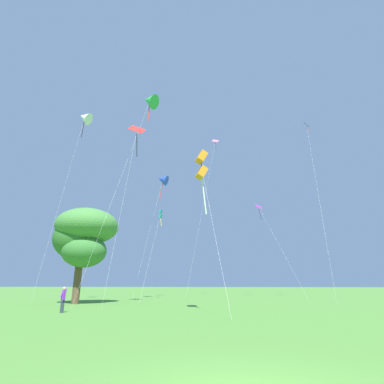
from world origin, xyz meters
name	(u,v)px	position (x,y,z in m)	size (l,w,h in m)	color
kite_black_large	(309,136)	(10.55, 35.62, 21.86)	(2.27, 10.53, 24.77)	black
kite_red_high	(136,137)	(-9.66, 20.91, 15.76)	(1.55, 4.99, 17.39)	red
kite_pink_low	(213,154)	(-3.38, 39.61, 21.87)	(4.14, 8.18, 24.96)	pink
kite_purple_streamer	(261,212)	(3.61, 40.32, 12.15)	(4.51, 10.33, 13.54)	purple
kite_white_distant	(85,118)	(-17.39, 24.16, 20.59)	(1.85, 4.99, 21.54)	white
kite_orange_box	(202,167)	(-2.40, 14.66, 9.73)	(2.42, 4.63, 10.90)	orange
kite_blue_delta	(163,180)	(-10.61, 35.60, 16.42)	(2.55, 6.66, 17.39)	blue
kite_teal_box	(160,215)	(-9.57, 30.94, 10.05)	(0.59, 8.41, 10.74)	teal
kite_green_small	(150,101)	(-9.87, 25.30, 22.88)	(3.66, 9.79, 24.04)	green
person_far_back	(63,297)	(-11.11, 13.43, 0.93)	(0.22, 0.50, 1.55)	#2D3351
tree_right_cluster	(84,236)	(-14.74, 21.89, 6.19)	(6.04, 5.93, 8.82)	brown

